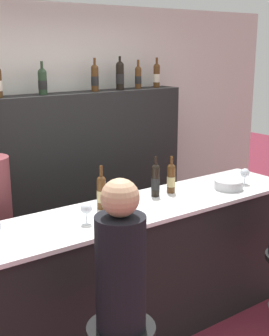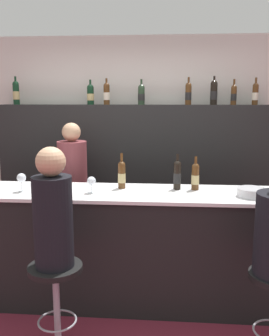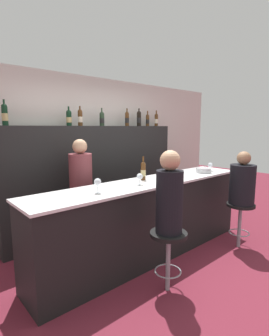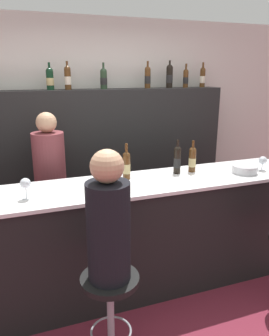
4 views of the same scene
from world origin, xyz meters
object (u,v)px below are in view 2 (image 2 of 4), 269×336
wine_bottle_backbar_4 (188,93)px  wine_bottle_backbar_6 (234,95)px  guest_seated_left (53,213)px  wine_bottle_backbar_0 (16,93)px  wine_bottle_counter_2 (195,176)px  wine_bottle_backbar_2 (107,94)px  wine_bottle_backbar_5 (214,92)px  metal_bowl (252,192)px  wine_bottle_backbar_1 (91,94)px  wine_glass_0 (21,178)px  bartender (73,201)px  bar_stool_left (56,283)px  wine_bottle_counter_0 (121,174)px  wine_bottle_counter_1 (177,175)px  wine_bottle_backbar_7 (255,94)px  wine_glass_1 (91,182)px  wine_bottle_backbar_3 (141,94)px

wine_bottle_backbar_4 → wine_bottle_backbar_6: (0.51, 0.00, -0.01)m
wine_bottle_backbar_4 → guest_seated_left: 2.36m
wine_bottle_backbar_0 → wine_bottle_backbar_4: (2.05, 0.00, -0.01)m
wine_bottle_counter_2 → wine_bottle_backbar_2: (-0.97, 1.12, 0.74)m
wine_bottle_backbar_5 → metal_bowl: 1.58m
guest_seated_left → wine_bottle_backbar_1: bearing=92.9°
wine_bottle_backbar_5 → wine_glass_0: wine_bottle_backbar_5 is taller
wine_bottle_counter_2 → bartender: bartender is taller
wine_bottle_backbar_4 → bar_stool_left: (-1.05, -1.94, -1.39)m
wine_glass_0 → metal_bowl: 1.98m
wine_bottle_counter_0 → wine_bottle_counter_1: wine_bottle_counter_0 is taller
wine_bottle_counter_0 → wine_bottle_backbar_7: (1.41, 1.12, 0.73)m
wine_bottle_counter_0 → wine_bottle_backbar_2: (-0.30, 1.12, 0.73)m
guest_seated_left → wine_bottle_counter_1: bearing=42.3°
wine_bottle_backbar_2 → wine_bottle_backbar_4: wine_bottle_backbar_4 is taller
wine_glass_0 → guest_seated_left: guest_seated_left is taller
wine_bottle_counter_1 → wine_bottle_backbar_2: 1.56m
wine_bottle_backbar_0 → wine_bottle_backbar_5: 2.34m
wine_bottle_backbar_1 → wine_bottle_backbar_2: 0.19m
wine_bottle_counter_2 → wine_bottle_backbar_7: wine_bottle_backbar_7 is taller
wine_bottle_counter_2 → wine_glass_1: wine_bottle_counter_2 is taller
wine_bottle_counter_1 → bar_stool_left: (-0.90, -0.82, -0.66)m
wine_bottle_backbar_0 → bar_stool_left: 2.59m
wine_bottle_backbar_6 → wine_bottle_counter_2: bearing=-114.0°
metal_bowl → guest_seated_left: 1.63m
wine_bottle_backbar_3 → bar_stool_left: bearing=-104.5°
wine_bottle_backbar_1 → wine_bottle_backbar_5: (1.43, 0.00, 0.02)m
wine_bottle_backbar_5 → metal_bowl: wine_bottle_backbar_5 is taller
bartender → wine_glass_1: bearing=-65.4°
wine_bottle_counter_2 → bartender: 1.48m
wine_bottle_counter_0 → wine_bottle_backbar_6: (1.17, 1.12, 0.72)m
wine_bottle_counter_1 → wine_glass_1: size_ratio=2.23×
wine_bottle_backbar_6 → wine_glass_1: bearing=-137.0°
wine_bottle_counter_2 → wine_bottle_backbar_0: size_ratio=0.92×
metal_bowl → bar_stool_left: metal_bowl is taller
wine_bottle_backbar_6 → guest_seated_left: (-1.56, -1.94, -0.84)m
wine_bottle_counter_1 → wine_bottle_backbar_3: wine_bottle_backbar_3 is taller
wine_bottle_backbar_0 → wine_bottle_backbar_2: size_ratio=1.09×
wine_bottle_counter_0 → wine_bottle_backbar_0: (-1.40, 1.12, 0.75)m
wine_bottle_counter_1 → wine_bottle_backbar_0: bearing=149.5°
wine_bottle_backbar_0 → wine_glass_0: bearing=-67.9°
guest_seated_left → bar_stool_left: bearing=90.0°
wine_bottle_counter_0 → bar_stool_left: 1.12m
wine_bottle_backbar_6 → bar_stool_left: 2.84m
wine_bottle_backbar_4 → wine_glass_1: 1.76m
wine_bottle_counter_0 → wine_glass_0: size_ratio=1.98×
wine_bottle_counter_2 → wine_bottle_backbar_1: (-1.16, 1.12, 0.73)m
wine_bottle_counter_2 → wine_glass_1: bearing=-168.0°
wine_bottle_counter_0 → wine_bottle_backbar_4: 1.49m
wine_bottle_counter_2 → guest_seated_left: (-1.06, -0.82, -0.12)m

